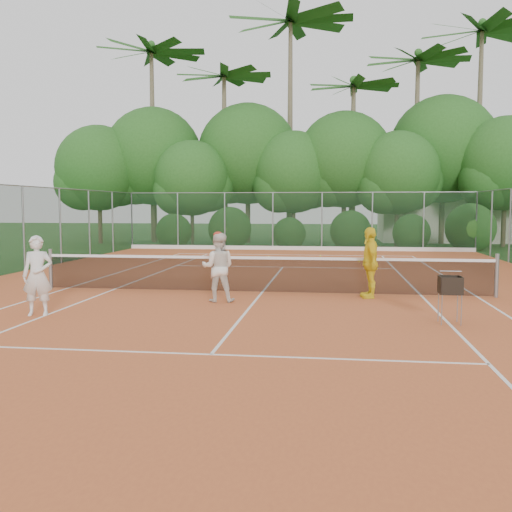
{
  "coord_description": "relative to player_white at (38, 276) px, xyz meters",
  "views": [
    {
      "loc": [
        1.84,
        -14.86,
        2.31
      ],
      "look_at": [
        0.0,
        -1.2,
        1.1
      ],
      "focal_mm": 40.0,
      "sensor_mm": 36.0,
      "label": 1
    }
  ],
  "objects": [
    {
      "name": "club_building",
      "position": [
        13.26,
        27.76,
        0.64
      ],
      "size": [
        8.0,
        5.0,
        3.0
      ],
      "primitive_type": "cube",
      "color": "beige",
      "rests_on": "ground"
    },
    {
      "name": "ball_hopper",
      "position": [
        8.39,
        0.28,
        -0.1
      ],
      "size": [
        0.41,
        0.41,
        0.93
      ],
      "rotation": [
        0.0,
        0.0,
        0.4
      ],
      "color": "gray",
      "rests_on": "clay_court"
    },
    {
      "name": "tropical_treeline",
      "position": [
        5.7,
        23.98,
        4.25
      ],
      "size": [
        32.1,
        8.49,
        15.03
      ],
      "color": "brown",
      "rests_on": "ground"
    },
    {
      "name": "player_yellow",
      "position": [
        7.03,
        3.3,
        0.04
      ],
      "size": [
        0.57,
        1.09,
        1.77
      ],
      "primitive_type": "imported",
      "rotation": [
        0.0,
        0.0,
        -1.44
      ],
      "color": "yellow",
      "rests_on": "clay_court"
    },
    {
      "name": "ground",
      "position": [
        4.26,
        3.76,
        -0.86
      ],
      "size": [
        120.0,
        120.0,
        0.0
      ],
      "primitive_type": "plane",
      "color": "#214B1A",
      "rests_on": "ground"
    },
    {
      "name": "stray_ball_c",
      "position": [
        7.2,
        12.5,
        -0.81
      ],
      "size": [
        0.07,
        0.07,
        0.07
      ],
      "primitive_type": "sphere",
      "color": "yellow",
      "rests_on": "clay_court"
    },
    {
      "name": "tennis_net",
      "position": [
        4.26,
        3.76,
        -0.33
      ],
      "size": [
        11.97,
        0.1,
        1.1
      ],
      "color": "gray",
      "rests_on": "clay_court"
    },
    {
      "name": "court_markings",
      "position": [
        4.26,
        3.76,
        -0.84
      ],
      "size": [
        11.03,
        23.83,
        0.01
      ],
      "color": "white",
      "rests_on": "clay_court"
    },
    {
      "name": "clay_court",
      "position": [
        4.26,
        3.76,
        -0.85
      ],
      "size": [
        18.0,
        36.0,
        0.02
      ],
      "primitive_type": "cube",
      "color": "#C25C2C",
      "rests_on": "ground"
    },
    {
      "name": "stray_ball_b",
      "position": [
        3.26,
        14.25,
        -0.81
      ],
      "size": [
        0.07,
        0.07,
        0.07
      ],
      "primitive_type": "sphere",
      "color": "yellow",
      "rests_on": "clay_court"
    },
    {
      "name": "player_center_grp",
      "position": [
        3.39,
        2.22,
        -0.01
      ],
      "size": [
        0.85,
        0.68,
        1.69
      ],
      "color": "silver",
      "rests_on": "clay_court"
    },
    {
      "name": "stray_ball_a",
      "position": [
        5.56,
        14.93,
        -0.81
      ],
      "size": [
        0.07,
        0.07,
        0.07
      ],
      "primitive_type": "sphere",
      "color": "#CFD130",
      "rests_on": "clay_court"
    },
    {
      "name": "player_white",
      "position": [
        0.0,
        0.0,
        0.0
      ],
      "size": [
        0.69,
        0.54,
        1.68
      ],
      "primitive_type": "imported",
      "rotation": [
        0.0,
        0.0,
        0.24
      ],
      "color": "silver",
      "rests_on": "clay_court"
    },
    {
      "name": "fence_back",
      "position": [
        4.26,
        18.76,
        0.66
      ],
      "size": [
        18.07,
        0.07,
        3.0
      ],
      "color": "#19381E",
      "rests_on": "clay_court"
    }
  ]
}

